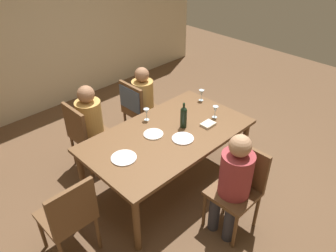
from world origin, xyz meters
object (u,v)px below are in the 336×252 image
Objects in this scene: person_woman_host at (144,98)px; wine_bottle_tall_green at (184,117)px; dining_table at (168,139)px; chair_near at (239,183)px; person_man_bearded at (234,179)px; wine_glass_centre at (215,110)px; chair_far_right at (136,105)px; dinner_plate_host at (153,134)px; dinner_plate_guest_left at (124,158)px; dinner_plate_guest_right at (183,139)px; wine_glass_near_right at (146,112)px; chair_left_end at (69,215)px; wine_glass_near_left at (201,93)px; chair_far_left at (85,133)px; person_man_guest at (92,121)px.

person_woman_host is 0.99m from wine_bottle_tall_green.
chair_near is at bearing -84.55° from dining_table.
person_man_bearded is at bearing 90.00° from chair_near.
chair_near reaches higher than wine_glass_centre.
chair_far_right is 4.18× the size of dinner_plate_host.
chair_near reaches higher than dinner_plate_guest_left.
chair_far_right is at bearing 76.81° from dinner_plate_guest_right.
chair_near is 6.17× the size of wine_glass_near_right.
chair_far_right is 1.14m from wine_glass_centre.
chair_left_end is 6.17× the size of wine_glass_near_left.
chair_left_end is at bearing -171.16° from dinner_plate_host.
chair_near is 3.57× the size of dinner_plate_guest_left.
person_man_bearded reaches higher than wine_bottle_tall_green.
person_man_bearded is at bearing -14.54° from person_woman_host.
dinner_plate_guest_left is (-0.11, -0.92, 0.20)m from chair_far_left.
chair_far_right is 0.98m from wine_bottle_tall_green.
person_man_bearded reaches higher than dining_table.
person_man_bearded is 3.74× the size of wine_bottle_tall_green.
chair_far_left is at bearing -90.00° from person_woman_host.
chair_far_right is 3.86× the size of dinner_plate_guest_right.
wine_bottle_tall_green is 0.85m from dinner_plate_guest_left.
wine_glass_near_right reaches higher than dinner_plate_guest_left.
wine_bottle_tall_green reaches higher than dinner_plate_guest_left.
chair_left_end is at bearing -173.27° from dinner_plate_guest_left.
wine_glass_centre reaches higher than dining_table.
person_woman_host is at bearing 90.00° from person_man_guest.
dining_table is at bearing 173.50° from wine_bottle_tall_green.
person_man_guest reaches higher than chair_near.
person_woman_host is 0.80m from wine_glass_near_left.
chair_left_end is 1.54m from person_man_bearded.
wine_glass_centre is (1.15, -1.06, 0.30)m from chair_far_left.
person_woman_host reaches higher than dinner_plate_host.
dining_table is 2.04× the size of chair_far_left.
chair_near reaches higher than dinner_plate_host.
dining_table is 1.71× the size of person_woman_host.
person_woman_host is 4.27× the size of dinner_plate_guest_left.
person_woman_host is 5.00× the size of dinner_plate_host.
chair_left_end is (-1.62, -1.00, -0.06)m from chair_far_right.
dinner_plate_guest_right is at bearing -77.78° from dining_table.
chair_far_left is 6.17× the size of wine_glass_near_right.
dinner_plate_guest_right is (0.55, -1.10, 0.20)m from chair_far_left.
chair_far_left is at bearing 153.29° from wine_glass_near_left.
dining_table is 12.61× the size of wine_glass_near_right.
person_man_guest reaches higher than dinner_plate_guest_right.
dining_table is 1.00m from person_man_guest.
chair_far_left is at bearing 127.87° from wine_bottle_tall_green.
person_man_bearded is 7.72× the size of wine_glass_near_right.
chair_far_right is 6.17× the size of wine_glass_near_right.
dinner_plate_guest_left is 1.08× the size of dinner_plate_guest_right.
person_man_guest is 1.49m from wine_glass_centre.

